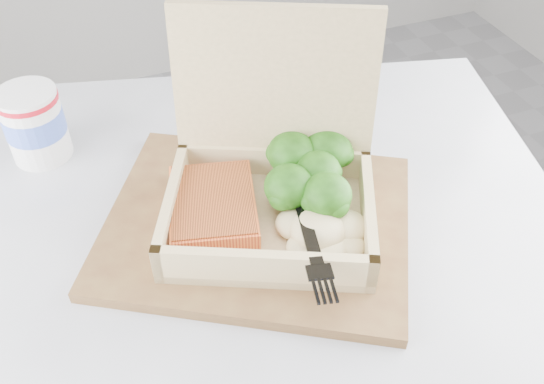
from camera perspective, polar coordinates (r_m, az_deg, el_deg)
name	(u,v)px	position (r m, az deg, el deg)	size (l,w,h in m)	color
cafe_table	(242,372)	(0.75, -2.88, -16.57)	(0.90, 0.90, 0.71)	black
serving_tray	(257,223)	(0.64, -1.40, -2.96)	(0.31, 0.25, 0.01)	brown
takeout_container	(271,173)	(0.62, -0.08, 1.84)	(0.26, 0.25, 0.20)	tan
salmon_fillet	(213,207)	(0.62, -5.58, -1.46)	(0.09, 0.11, 0.02)	orange
broccoli_pile	(317,179)	(0.63, 4.27, 1.25)	(0.13, 0.13, 0.05)	#2F7E1C
mashed_potatoes	(318,230)	(0.59, 4.33, -3.56)	(0.09, 0.08, 0.03)	beige
plastic_fork	(303,210)	(0.59, 2.93, -1.72)	(0.06, 0.16, 0.02)	black
paper_cup	(34,122)	(0.76, -21.50, 6.11)	(0.07, 0.07, 0.09)	silver
receipt	(274,131)	(0.77, 0.22, 5.77)	(0.07, 0.14, 0.00)	silver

